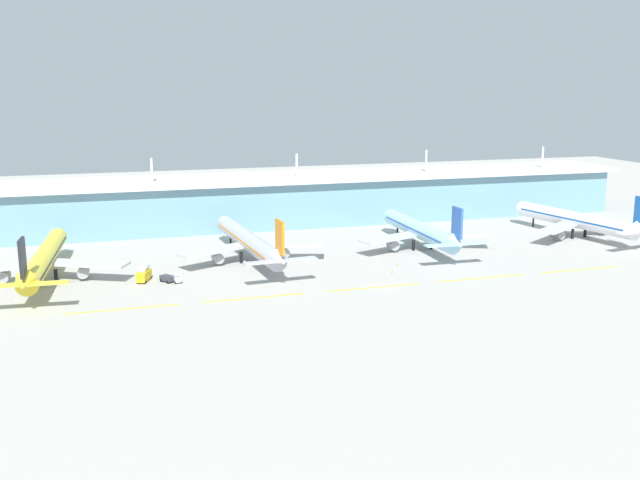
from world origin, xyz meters
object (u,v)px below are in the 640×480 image
object	(u,v)px
pushback_tug	(167,278)
airliner_nearest	(44,259)
safety_cone_nose_front	(392,272)
fuel_truck	(144,273)
airliner_near_middle	(249,241)
safety_cone_left_wingtip	(397,265)
airliner_far_middle	(421,231)
baggage_cart	(177,278)
airliner_farthest	(577,220)

from	to	relation	value
pushback_tug	airliner_nearest	bearing A→B (deg)	160.93
safety_cone_nose_front	fuel_truck	bearing A→B (deg)	170.40
airliner_near_middle	fuel_truck	size ratio (longest dim) A/B	9.46
pushback_tug	safety_cone_left_wingtip	distance (m)	70.40
fuel_truck	safety_cone_left_wingtip	bearing A→B (deg)	-3.89
airliner_far_middle	baggage_cart	distance (m)	87.30
airliner_nearest	airliner_near_middle	bearing A→B (deg)	5.58
airliner_nearest	safety_cone_left_wingtip	xyz separation A→B (m)	(104.08, -13.88, -6.11)
pushback_tug	airliner_near_middle	bearing A→B (deg)	32.57
baggage_cart	airliner_near_middle	bearing A→B (deg)	37.30
airliner_nearest	airliner_far_middle	bearing A→B (deg)	2.88
airliner_far_middle	airliner_farthest	bearing A→B (deg)	0.89
fuel_truck	airliner_farthest	bearing A→B (deg)	5.72
safety_cone_left_wingtip	safety_cone_nose_front	bearing A→B (deg)	-123.01
airliner_near_middle	airliner_far_middle	bearing A→B (deg)	0.10
airliner_farthest	safety_cone_left_wingtip	bearing A→B (deg)	-165.43
airliner_nearest	airliner_near_middle	world-z (taller)	same
airliner_nearest	airliner_farthest	bearing A→B (deg)	2.20
safety_cone_left_wingtip	safety_cone_nose_front	xyz separation A→B (m)	(-4.54, -6.99, 0.00)
baggage_cart	safety_cone_nose_front	bearing A→B (deg)	-7.01
airliner_nearest	pushback_tug	world-z (taller)	airliner_nearest
airliner_nearest	baggage_cart	xyz separation A→B (m)	(36.30, -13.10, -5.19)
fuel_truck	airliner_near_middle	bearing A→B (deg)	23.34
airliner_far_middle	airliner_farthest	xyz separation A→B (m)	(63.49, 0.99, 0.00)
airliner_near_middle	safety_cone_nose_front	world-z (taller)	airliner_near_middle
airliner_near_middle	safety_cone_nose_front	distance (m)	47.08
airliner_farthest	baggage_cart	world-z (taller)	airliner_farthest
airliner_far_middle	pushback_tug	size ratio (longest dim) A/B	12.60
safety_cone_left_wingtip	airliner_far_middle	bearing A→B (deg)	49.25
safety_cone_left_wingtip	airliner_near_middle	bearing A→B (deg)	155.05
airliner_far_middle	safety_cone_nose_front	xyz separation A→B (m)	(-21.76, -26.97, -6.10)
pushback_tug	safety_cone_nose_front	distance (m)	66.47
airliner_nearest	safety_cone_nose_front	world-z (taller)	airliner_nearest
pushback_tug	airliner_farthest	bearing A→B (deg)	7.07
airliner_far_middle	fuel_truck	xyz separation A→B (m)	(-93.92, -14.76, -4.19)
pushback_tug	safety_cone_nose_front	size ratio (longest dim) A/B	7.14
airliner_far_middle	airliner_near_middle	bearing A→B (deg)	-179.90
fuel_truck	baggage_cart	size ratio (longest dim) A/B	1.98
airliner_nearest	fuel_truck	bearing A→B (deg)	-17.56
airliner_far_middle	pushback_tug	distance (m)	89.52
fuel_truck	pushback_tug	size ratio (longest dim) A/B	1.53
airliner_farthest	fuel_truck	size ratio (longest dim) A/B	8.47
baggage_cart	safety_cone_left_wingtip	size ratio (longest dim) A/B	5.51
airliner_far_middle	pushback_tug	world-z (taller)	airliner_far_middle
airliner_near_middle	safety_cone_nose_front	bearing A→B (deg)	-35.13
safety_cone_nose_front	airliner_farthest	bearing A→B (deg)	18.16
airliner_nearest	pushback_tug	size ratio (longest dim) A/B	14.15
airliner_near_middle	safety_cone_left_wingtip	bearing A→B (deg)	-24.95
safety_cone_left_wingtip	baggage_cart	bearing A→B (deg)	179.34
airliner_near_middle	pushback_tug	xyz separation A→B (m)	(-27.64, -17.65, -5.36)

